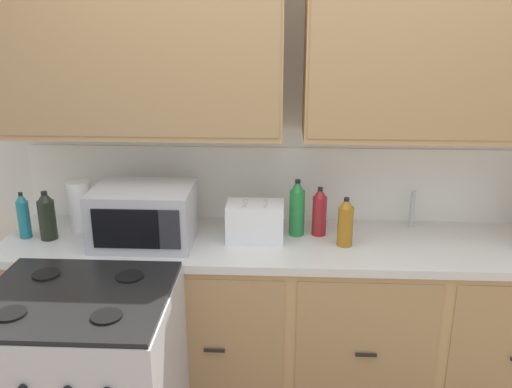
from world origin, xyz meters
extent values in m
cube|color=silver|center=(0.00, 0.62, 1.26)|extent=(4.04, 0.05, 2.52)
cube|color=white|center=(0.00, 0.60, 1.12)|extent=(2.84, 0.01, 0.40)
cube|color=tan|center=(-0.74, 0.43, 1.90)|extent=(1.37, 0.34, 0.95)
cube|color=#A58052|center=(-0.74, 0.26, 1.90)|extent=(1.34, 0.01, 0.89)
cube|color=tan|center=(0.74, 0.43, 1.90)|extent=(1.37, 0.34, 0.95)
cube|color=#A58052|center=(0.74, 0.26, 1.90)|extent=(1.34, 0.01, 0.89)
cube|color=black|center=(0.00, 0.33, 0.05)|extent=(2.79, 0.48, 0.10)
cube|color=tan|center=(0.00, 0.30, 0.49)|extent=(2.84, 0.60, 0.78)
cube|color=#A88354|center=(-1.07, 0.00, 0.49)|extent=(0.65, 0.01, 0.72)
cube|color=black|center=(-1.07, -0.02, 0.49)|extent=(0.10, 0.01, 0.01)
cube|color=#A88354|center=(-0.36, 0.00, 0.49)|extent=(0.65, 0.01, 0.72)
cube|color=black|center=(-0.36, -0.02, 0.49)|extent=(0.10, 0.01, 0.01)
cube|color=#A88354|center=(0.36, 0.00, 0.49)|extent=(0.65, 0.01, 0.72)
cube|color=black|center=(0.36, -0.02, 0.49)|extent=(0.10, 0.01, 0.01)
cube|color=silver|center=(0.00, 0.30, 0.90)|extent=(2.87, 0.63, 0.04)
cube|color=#A8AAAF|center=(0.63, 0.33, 0.91)|extent=(0.56, 0.38, 0.02)
cube|color=black|center=(-0.87, -0.33, 0.93)|extent=(0.74, 0.65, 0.02)
cylinder|color=black|center=(-1.05, -0.49, 0.94)|extent=(0.12, 0.12, 0.01)
cylinder|color=black|center=(-0.69, -0.49, 0.94)|extent=(0.12, 0.12, 0.01)
cylinder|color=black|center=(-1.05, -0.17, 0.94)|extent=(0.12, 0.12, 0.01)
cylinder|color=black|center=(-0.69, -0.17, 0.94)|extent=(0.12, 0.12, 0.01)
cube|color=#B7B7BC|center=(-0.72, 0.25, 1.06)|extent=(0.48, 0.36, 0.28)
cube|color=black|center=(-0.76, 0.07, 1.06)|extent=(0.31, 0.01, 0.19)
cube|color=#28282D|center=(-0.56, 0.07, 1.06)|extent=(0.10, 0.01, 0.19)
cube|color=white|center=(-0.18, 0.30, 1.02)|extent=(0.28, 0.18, 0.19)
cube|color=black|center=(-0.23, 0.30, 1.11)|extent=(0.02, 0.13, 0.01)
cube|color=black|center=(-0.13, 0.30, 1.11)|extent=(0.02, 0.13, 0.01)
cylinder|color=#B2B5BA|center=(0.63, 0.51, 1.02)|extent=(0.02, 0.02, 0.20)
cylinder|color=white|center=(-1.08, 0.39, 1.05)|extent=(0.12, 0.12, 0.26)
cylinder|color=#9E6619|center=(0.26, 0.25, 1.02)|extent=(0.08, 0.08, 0.20)
cone|color=#9E6619|center=(0.26, 0.25, 1.14)|extent=(0.07, 0.07, 0.05)
cylinder|color=black|center=(0.26, 0.25, 1.16)|extent=(0.03, 0.03, 0.02)
cylinder|color=maroon|center=(0.14, 0.38, 1.02)|extent=(0.07, 0.07, 0.20)
cone|color=maroon|center=(0.14, 0.38, 1.15)|extent=(0.07, 0.07, 0.05)
cylinder|color=black|center=(0.14, 0.38, 1.17)|extent=(0.03, 0.03, 0.02)
cylinder|color=black|center=(-1.21, 0.26, 1.02)|extent=(0.08, 0.08, 0.20)
cone|color=black|center=(-1.21, 0.26, 1.15)|extent=(0.07, 0.07, 0.05)
cylinder|color=black|center=(-1.21, 0.26, 1.16)|extent=(0.03, 0.03, 0.02)
cylinder|color=#237A38|center=(0.03, 0.38, 1.04)|extent=(0.08, 0.08, 0.23)
cone|color=#237A38|center=(0.03, 0.38, 1.18)|extent=(0.07, 0.07, 0.06)
cylinder|color=black|center=(0.03, 0.38, 1.21)|extent=(0.03, 0.03, 0.02)
cylinder|color=#1E707A|center=(-1.33, 0.27, 1.02)|extent=(0.06, 0.06, 0.19)
cone|color=#1E707A|center=(-1.33, 0.27, 1.14)|extent=(0.05, 0.05, 0.05)
cylinder|color=black|center=(-1.33, 0.27, 1.15)|extent=(0.02, 0.02, 0.02)
camera|label=1|loc=(-0.05, -2.24, 2.02)|focal=38.88mm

